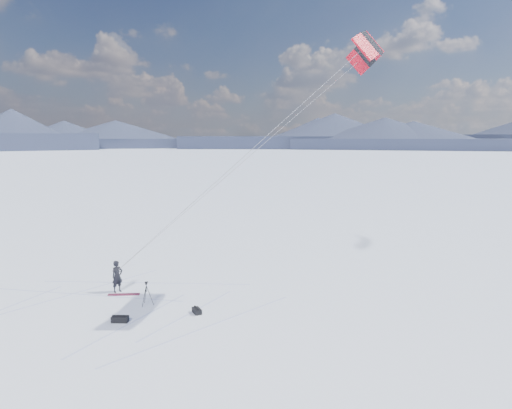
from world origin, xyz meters
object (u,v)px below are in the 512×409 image
at_px(tripod, 146,290).
at_px(gear_bag_a, 120,319).
at_px(snowkiter, 118,292).
at_px(gear_bag_b, 197,311).
at_px(snowboard, 124,294).

relative_size(tripod, gear_bag_a, 1.48).
distance_m(snowkiter, gear_bag_a, 4.55).
xyz_separation_m(snowkiter, gear_bag_a, (2.72, -3.64, 0.15)).
relative_size(gear_bag_a, gear_bag_b, 1.19).
distance_m(snowkiter, tripod, 3.00).
height_order(snowkiter, gear_bag_a, snowkiter).
relative_size(snowkiter, gear_bag_b, 2.51).
height_order(snowboard, gear_bag_a, gear_bag_a).
xyz_separation_m(snowkiter, snowboard, (0.60, -0.32, 0.02)).
bearing_deg(snowkiter, snowboard, -95.60).
relative_size(snowboard, gear_bag_b, 2.42).
distance_m(snowboard, gear_bag_b, 4.97).
bearing_deg(snowkiter, gear_bag_a, -120.82).
bearing_deg(snowboard, gear_bag_a, -83.00).
xyz_separation_m(snowboard, tripod, (2.00, -0.95, 0.75)).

